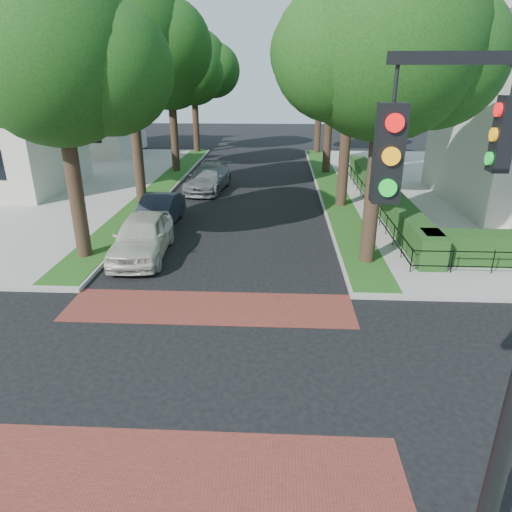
# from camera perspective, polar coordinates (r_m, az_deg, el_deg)

# --- Properties ---
(ground) EXTENTS (120.00, 120.00, 0.00)m
(ground) POSITION_cam_1_polar(r_m,az_deg,el_deg) (11.76, -8.12, -13.81)
(ground) COLOR black
(ground) RESTS_ON ground
(crosswalk_far) EXTENTS (9.00, 2.20, 0.01)m
(crosswalk_far) POSITION_cam_1_polar(r_m,az_deg,el_deg) (14.44, -5.81, -6.43)
(crosswalk_far) COLOR maroon
(crosswalk_far) RESTS_ON ground
(crosswalk_near) EXTENTS (9.00, 2.20, 0.01)m
(crosswalk_near) POSITION_cam_1_polar(r_m,az_deg,el_deg) (9.41, -12.01, -25.09)
(crosswalk_near) COLOR maroon
(crosswalk_near) RESTS_ON ground
(grass_strip_ne) EXTENTS (1.60, 29.80, 0.02)m
(grass_strip_ne) POSITION_cam_1_polar(r_m,az_deg,el_deg) (29.42, 9.38, 8.46)
(grass_strip_ne) COLOR #1E4714
(grass_strip_ne) RESTS_ON sidewalk_ne
(grass_strip_nw) EXTENTS (1.60, 29.80, 0.02)m
(grass_strip_nw) POSITION_cam_1_polar(r_m,az_deg,el_deg) (30.17, -11.69, 8.64)
(grass_strip_nw) COLOR #1E4714
(grass_strip_nw) RESTS_ON sidewalk_nw
(tree_right_near) EXTENTS (7.75, 6.67, 10.66)m
(tree_right_near) POSITION_cam_1_polar(r_m,az_deg,el_deg) (16.99, 16.25, 23.79)
(tree_right_near) COLOR black
(tree_right_near) RESTS_ON sidewalk_ne
(tree_right_mid) EXTENTS (8.25, 7.09, 11.22)m
(tree_right_mid) POSITION_cam_1_polar(r_m,az_deg,el_deg) (24.89, 12.09, 24.10)
(tree_right_mid) COLOR black
(tree_right_mid) RESTS_ON sidewalk_ne
(tree_right_far) EXTENTS (7.25, 6.23, 9.74)m
(tree_right_far) POSITION_cam_1_polar(r_m,az_deg,el_deg) (33.77, 9.54, 21.71)
(tree_right_far) COLOR black
(tree_right_far) RESTS_ON sidewalk_ne
(tree_right_back) EXTENTS (7.50, 6.45, 10.20)m
(tree_right_back) POSITION_cam_1_polar(r_m,az_deg,el_deg) (42.74, 8.22, 22.23)
(tree_right_back) COLOR black
(tree_right_back) RESTS_ON sidewalk_ne
(tree_left_near) EXTENTS (7.50, 6.45, 10.20)m
(tree_left_near) POSITION_cam_1_polar(r_m,az_deg,el_deg) (18.21, -23.10, 21.67)
(tree_left_near) COLOR black
(tree_left_near) RESTS_ON sidewalk_nw
(tree_left_mid) EXTENTS (8.00, 6.88, 11.48)m
(tree_left_mid) POSITION_cam_1_polar(r_m,az_deg,el_deg) (25.76, -15.42, 24.54)
(tree_left_mid) COLOR black
(tree_left_mid) RESTS_ON sidewalk_nw
(tree_left_far) EXTENTS (7.00, 6.02, 9.86)m
(tree_left_far) POSITION_cam_1_polar(r_m,az_deg,el_deg) (34.40, -10.46, 22.01)
(tree_left_far) COLOR black
(tree_left_far) RESTS_ON sidewalk_nw
(tree_left_back) EXTENTS (7.75, 6.66, 10.44)m
(tree_left_back) POSITION_cam_1_polar(r_m,az_deg,el_deg) (43.25, -7.65, 22.44)
(tree_left_back) COLOR black
(tree_left_back) RESTS_ON sidewalk_nw
(hedge_main_road) EXTENTS (1.00, 18.00, 1.20)m
(hedge_main_road) POSITION_cam_1_polar(r_m,az_deg,el_deg) (25.72, 15.54, 7.40)
(hedge_main_road) COLOR #204116
(hedge_main_road) RESTS_ON sidewalk_ne
(fence_main_road) EXTENTS (0.06, 18.00, 0.90)m
(fence_main_road) POSITION_cam_1_polar(r_m,az_deg,el_deg) (25.60, 13.75, 7.15)
(fence_main_road) COLOR black
(fence_main_road) RESTS_ON sidewalk_ne
(house_left_far) EXTENTS (10.00, 9.00, 10.14)m
(house_left_far) POSITION_cam_1_polar(r_m,az_deg,el_deg) (44.97, -21.23, 18.19)
(house_left_far) COLOR beige
(house_left_far) RESTS_ON sidewalk_nw
(parked_car_front) EXTENTS (2.28, 5.04, 1.68)m
(parked_car_front) POSITION_cam_1_polar(r_m,az_deg,el_deg) (18.59, -14.07, 2.40)
(parked_car_front) COLOR beige
(parked_car_front) RESTS_ON ground
(parked_car_middle) EXTENTS (1.71, 4.49, 1.46)m
(parked_car_middle) POSITION_cam_1_polar(r_m,az_deg,el_deg) (22.30, -12.06, 5.51)
(parked_car_middle) COLOR #1E212E
(parked_car_middle) RESTS_ON ground
(parked_car_rear) EXTENTS (2.71, 5.38, 1.50)m
(parked_car_rear) POSITION_cam_1_polar(r_m,az_deg,el_deg) (28.91, -5.99, 9.60)
(parked_car_rear) COLOR slate
(parked_car_rear) RESTS_ON ground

